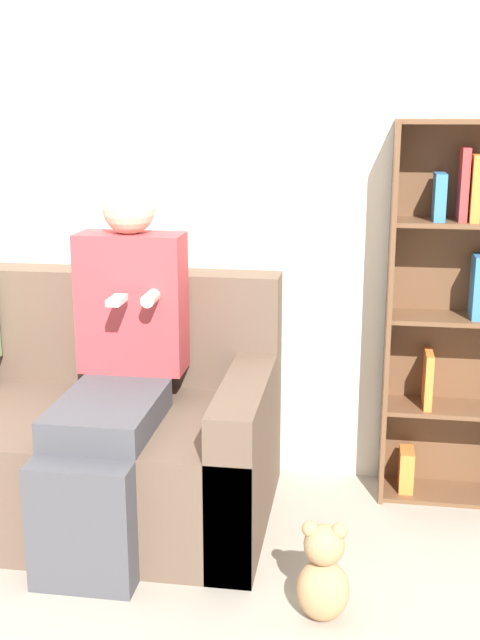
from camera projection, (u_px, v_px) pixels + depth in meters
The scene contains 6 objects.
ground_plane at pixel (2, 579), 2.76m from camera, with size 14.00×14.00×0.00m, color #9E9384.
back_wall at pixel (85, 180), 3.42m from camera, with size 10.00×0.06×2.55m.
couch at pixel (35, 434), 3.22m from camera, with size 1.91×0.90×0.92m.
adult_seated at pixel (117, 359), 2.98m from camera, with size 0.42×0.84×1.30m.
bookshelf at pixel (456, 312), 3.19m from camera, with size 0.56×0.25×1.53m.
teddy_bear at pixel (323, 575), 2.50m from camera, with size 0.17×0.14×0.34m.
Camera 1 is at (1.19, -2.28, 1.57)m, focal length 45.00 mm.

